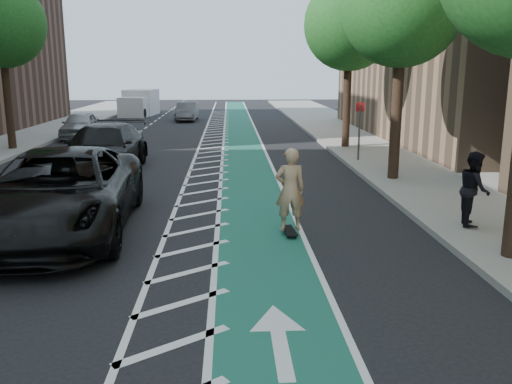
{
  "coord_description": "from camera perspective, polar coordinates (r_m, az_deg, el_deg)",
  "views": [
    {
      "loc": [
        2.32,
        -9.76,
        3.79
      ],
      "look_at": [
        2.9,
        2.05,
        1.1
      ],
      "focal_mm": 38.0,
      "sensor_mm": 36.0,
      "label": 1
    }
  ],
  "objects": [
    {
      "name": "barrel_b",
      "position": [
        24.54,
        -14.87,
        4.45
      ],
      "size": [
        0.62,
        0.62,
        0.85
      ],
      "color": "#F1510C",
      "rests_on": "ground"
    },
    {
      "name": "sidewalk_right",
      "position": [
        21.35,
        16.89,
        2.24
      ],
      "size": [
        5.0,
        90.0,
        0.15
      ],
      "primitive_type": "cube",
      "color": "gray",
      "rests_on": "ground"
    },
    {
      "name": "barrel_c",
      "position": [
        25.02,
        -14.58,
        4.68
      ],
      "size": [
        0.66,
        0.66,
        0.91
      ],
      "color": "#FF600D",
      "rests_on": "ground"
    },
    {
      "name": "suv_near",
      "position": [
        13.43,
        -19.98,
        -0.06
      ],
      "size": [
        3.63,
        7.2,
        1.95
      ],
      "primitive_type": "imported",
      "rotation": [
        0.0,
        0.0,
        0.06
      ],
      "color": "black",
      "rests_on": "ground"
    },
    {
      "name": "barrel_a",
      "position": [
        16.72,
        -18.44,
        0.72
      ],
      "size": [
        0.74,
        0.74,
        1.01
      ],
      "color": "orange",
      "rests_on": "ground"
    },
    {
      "name": "tree_r_d",
      "position": [
        26.44,
        9.8,
        16.93
      ],
      "size": [
        4.2,
        4.2,
        7.9
      ],
      "color": "#382619",
      "rests_on": "ground"
    },
    {
      "name": "tree_r_c",
      "position": [
        18.73,
        15.35,
        18.46
      ],
      "size": [
        4.2,
        4.2,
        7.9
      ],
      "color": "#382619",
      "rests_on": "ground"
    },
    {
      "name": "suv_far",
      "position": [
        21.08,
        -15.77,
        4.4
      ],
      "size": [
        2.76,
        6.2,
        1.77
      ],
      "primitive_type": "imported",
      "rotation": [
        0.0,
        0.0,
        -0.05
      ],
      "color": "black",
      "rests_on": "ground"
    },
    {
      "name": "skateboarder",
      "position": [
        12.48,
        3.61,
        0.26
      ],
      "size": [
        0.74,
        0.51,
        1.93
      ],
      "primitive_type": "imported",
      "rotation": [
        0.0,
        0.0,
        3.21
      ],
      "color": "tan",
      "rests_on": "skateboard"
    },
    {
      "name": "ground",
      "position": [
        10.73,
        -15.27,
        -8.36
      ],
      "size": [
        120.0,
        120.0,
        0.0
      ],
      "primitive_type": "plane",
      "color": "black",
      "rests_on": "ground"
    },
    {
      "name": "pedestrian",
      "position": [
        13.76,
        21.98,
        0.33
      ],
      "size": [
        0.88,
        1.01,
        1.77
      ],
      "primitive_type": "imported",
      "rotation": [
        0.0,
        0.0,
        1.29
      ],
      "color": "black",
      "rests_on": "sidewalk_right"
    },
    {
      "name": "car_grey",
      "position": [
        41.41,
        -7.29,
        8.4
      ],
      "size": [
        1.53,
        4.15,
        1.36
      ],
      "primitive_type": "imported",
      "rotation": [
        0.0,
        0.0,
        -0.02
      ],
      "color": "#5B5C60",
      "rests_on": "ground"
    },
    {
      "name": "box_truck",
      "position": [
        46.78,
        -12.18,
        9.08
      ],
      "size": [
        2.79,
        5.28,
        2.11
      ],
      "rotation": [
        0.0,
        0.0,
        -0.11
      ],
      "color": "silver",
      "rests_on": "ground"
    },
    {
      "name": "car_silver",
      "position": [
        32.0,
        -18.0,
        6.71
      ],
      "size": [
        1.98,
        4.39,
        1.46
      ],
      "primitive_type": "imported",
      "rotation": [
        0.0,
        0.0,
        0.06
      ],
      "color": "#9B9BA0",
      "rests_on": "ground"
    },
    {
      "name": "buffer_strip",
      "position": [
        20.14,
        -5.1,
        1.93
      ],
      "size": [
        1.4,
        90.0,
        0.01
      ],
      "primitive_type": "cube",
      "color": "silver",
      "rests_on": "ground"
    },
    {
      "name": "skateboard",
      "position": [
        12.73,
        3.55,
        -4.09
      ],
      "size": [
        0.31,
        0.89,
        0.12
      ],
      "rotation": [
        0.0,
        0.0,
        0.07
      ],
      "color": "black",
      "rests_on": "ground"
    },
    {
      "name": "curb_right",
      "position": [
        20.66,
        10.48,
        2.25
      ],
      "size": [
        0.12,
        90.0,
        0.16
      ],
      "primitive_type": "cube",
      "color": "gray",
      "rests_on": "ground"
    },
    {
      "name": "sign_post",
      "position": [
        22.53,
        10.82,
        6.37
      ],
      "size": [
        0.35,
        0.08,
        2.47
      ],
      "color": "#4C4C4C",
      "rests_on": "ground"
    },
    {
      "name": "bike_lane",
      "position": [
        20.13,
        -0.83,
        1.98
      ],
      "size": [
        2.0,
        90.0,
        0.01
      ],
      "primitive_type": "cube",
      "color": "#1B6153",
      "rests_on": "ground"
    }
  ]
}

